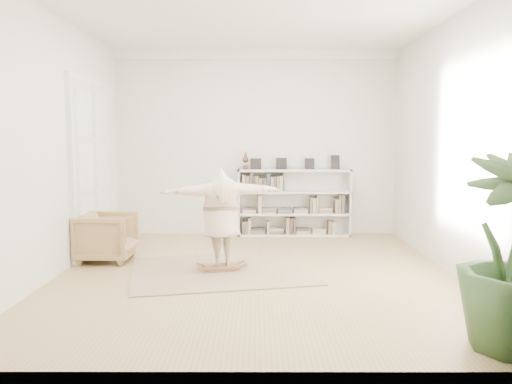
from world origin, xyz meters
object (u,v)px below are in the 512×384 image
(person, at_px, (221,215))
(rocker_board, at_px, (221,267))
(bookshelf, at_px, (294,203))
(armchair, at_px, (107,237))

(person, bearing_deg, rocker_board, 180.00)
(bookshelf, relative_size, person, 1.29)
(armchair, xyz_separation_m, person, (1.81, -0.62, 0.44))
(rocker_board, distance_m, person, 0.75)
(bookshelf, height_order, rocker_board, bookshelf)
(person, bearing_deg, bookshelf, -126.17)
(armchair, relative_size, rocker_board, 1.55)
(bookshelf, bearing_deg, rocker_board, -114.49)
(armchair, xyz_separation_m, rocker_board, (1.81, -0.62, -0.31))
(armchair, height_order, person, person)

